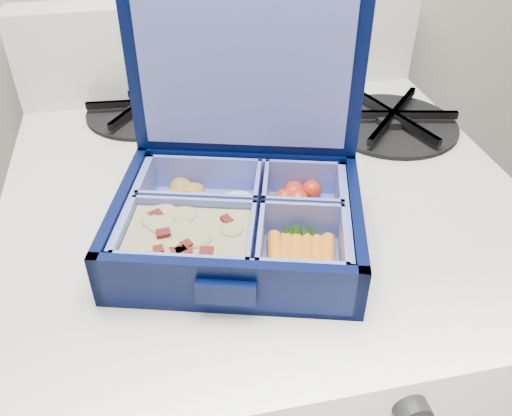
{
  "coord_description": "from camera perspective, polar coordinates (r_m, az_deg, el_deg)",
  "views": [
    {
      "loc": [
        -0.56,
        1.11,
        1.34
      ],
      "look_at": [
        -0.47,
        1.56,
        0.99
      ],
      "focal_mm": 38.0,
      "sensor_mm": 36.0,
      "label": 1
    }
  ],
  "objects": [
    {
      "name": "burner_grate",
      "position": [
        0.83,
        14.17,
        9.18
      ],
      "size": [
        0.23,
        0.23,
        0.03
      ],
      "primitive_type": "cylinder",
      "rotation": [
        0.0,
        0.0,
        -0.22
      ],
      "color": "black",
      "rests_on": "stove"
    },
    {
      "name": "bento_box",
      "position": [
        0.57,
        -1.94,
        -1.6
      ],
      "size": [
        0.3,
        0.26,
        0.06
      ],
      "primitive_type": null,
      "rotation": [
        0.0,
        0.0,
        -0.28
      ],
      "color": "black",
      "rests_on": "stove"
    },
    {
      "name": "stove",
      "position": [
        1.04,
        0.3,
        -19.45
      ],
      "size": [
        0.63,
        0.63,
        0.95
      ],
      "primitive_type": null,
      "color": "silver",
      "rests_on": "floor"
    },
    {
      "name": "fork",
      "position": [
        0.72,
        5.75,
        4.63
      ],
      "size": [
        0.14,
        0.15,
        0.01
      ],
      "primitive_type": null,
      "rotation": [
        0.0,
        0.0,
        -0.75
      ],
      "color": "#ACACAC",
      "rests_on": "stove"
    },
    {
      "name": "burner_grate_rear",
      "position": [
        0.86,
        -11.82,
        10.29
      ],
      "size": [
        0.19,
        0.19,
        0.02
      ],
      "primitive_type": "cylinder",
      "rotation": [
        0.0,
        0.0,
        -0.09
      ],
      "color": "black",
      "rests_on": "stove"
    }
  ]
}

